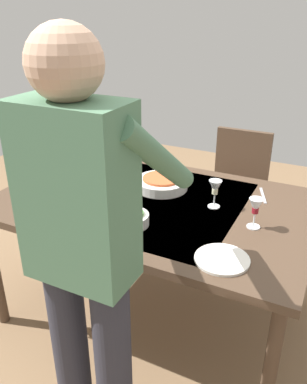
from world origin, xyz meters
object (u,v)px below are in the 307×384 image
Objects in this scene: chair_near at (237,185)px; side_bowl_salad at (130,218)px; person_server at (85,251)px; wine_glass_left at (256,208)px; wine_bottle at (38,161)px; wine_glass_right at (215,189)px; serving_bowl_pasta at (162,183)px; dinner_plate_near at (222,259)px; water_cup_near_right at (96,221)px; water_cup_near_left at (66,185)px; dining_table at (154,211)px.

chair_near reaches higher than side_bowl_salad.
wine_glass_left is (-0.41, -0.76, -0.09)m from person_server.
wine_bottle reaches higher than wine_glass_right.
dinner_plate_near is at bearing 134.62° from serving_bowl_pasta.
water_cup_near_right is 0.60m from dinner_plate_near.
person_server is 11.19× the size of wine_glass_right.
chair_near is 6.03× the size of wine_glass_left.
water_cup_near_left is 0.36× the size of serving_bowl_pasta.
wine_glass_left is at bearing 175.14° from dining_table.
chair_near reaches higher than dining_table.
water_cup_near_left is (0.47, 0.14, 0.12)m from dining_table.
person_server reaches higher than dining_table.
water_cup_near_right reaches higher than dining_table.
water_cup_near_left is 1.05× the size of water_cup_near_right.
dining_table is 0.63m from dinner_plate_near.
wine_bottle is 0.31m from water_cup_near_left.
wine_glass_left is 0.74m from water_cup_near_right.
water_cup_near_left is (1.03, 0.10, -0.05)m from wine_glass_left.
wine_glass_right reaches higher than water_cup_near_left.
dining_table is 0.99× the size of person_server.
dinner_plate_near is (0.05, 0.33, -0.10)m from wine_glass_left.
wine_bottle is 1.31m from wine_glass_left.
water_cup_near_right is (-0.66, 0.37, -0.06)m from wine_bottle.
dining_table is 0.44m from water_cup_near_right.
side_bowl_salad is at bearing 93.43° from dining_table.
wine_bottle is 0.82m from side_bowl_salad.
wine_glass_right is 1.39× the size of water_cup_near_left.
dinner_plate_near is (-0.53, 0.54, -0.03)m from serving_bowl_pasta.
wine_glass_right is (0.24, -0.12, 0.00)m from wine_glass_left.
wine_glass_left is at bearing -174.70° from water_cup_near_left.
water_cup_near_left is (0.62, -0.67, -0.14)m from person_server.
dining_table is at bearing -163.28° from water_cup_near_left.
wine_glass_right reaches higher than water_cup_near_right.
person_server is 0.92m from water_cup_near_left.
wine_glass_left and wine_glass_right have the same top height.
wine_glass_right is at bearing -167.53° from dining_table.
chair_near is 1.26m from side_bowl_salad.
water_cup_near_right is at bearing -59.44° from person_server.
chair_near is 3.96× the size of dinner_plate_near.
person_server is at bearing 120.56° from water_cup_near_right.
person_server is at bearing 87.32° from chair_near.
water_cup_near_right is at bearing 144.94° from water_cup_near_left.
side_bowl_salad reaches higher than dining_table.
person_server is at bearing 61.57° from wine_glass_left.
side_bowl_salad is at bearing 162.27° from wine_bottle.
water_cup_near_right reaches higher than side_bowl_salad.
serving_bowl_pasta is at bearing -84.05° from side_bowl_salad.
dinner_plate_near is at bearing 112.50° from wine_glass_right.
water_cup_near_left is at bearing 34.52° from serving_bowl_pasta.
water_cup_near_left is (0.79, 0.21, -0.05)m from wine_glass_right.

